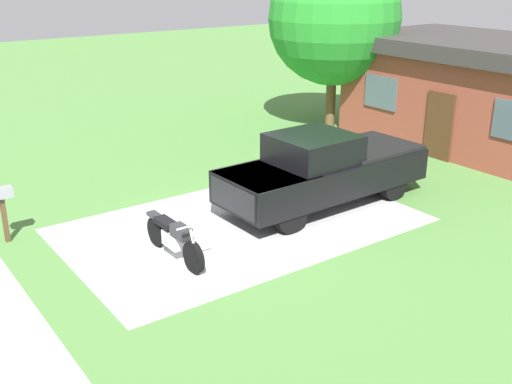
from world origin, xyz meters
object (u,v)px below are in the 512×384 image
Objects in this scene: neighbor_house at (491,93)px; shade_tree at (334,18)px; pickup_truck at (326,168)px; mailbox at (2,200)px; motorcycle at (174,238)px.

shade_tree is at bearing -152.94° from neighbor_house.
pickup_truck reaches higher than mailbox.
neighbor_house is at bearing 95.99° from pickup_truck.
shade_tree is at bearing 122.15° from motorcycle.
pickup_truck is 8.06m from neighbor_house.
motorcycle is 0.35× the size of shade_tree.
motorcycle is 0.39× the size of pickup_truck.
motorcycle is 12.72m from neighbor_house.
mailbox is at bearing -95.86° from neighbor_house.
pickup_truck is at bearing 96.36° from motorcycle.
motorcycle is 12.36m from shade_tree.
pickup_truck is 7.61m from mailbox.
pickup_truck is 0.59× the size of neighbor_house.
motorcycle is at bearing 41.94° from mailbox.
mailbox is 15.30m from neighbor_house.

